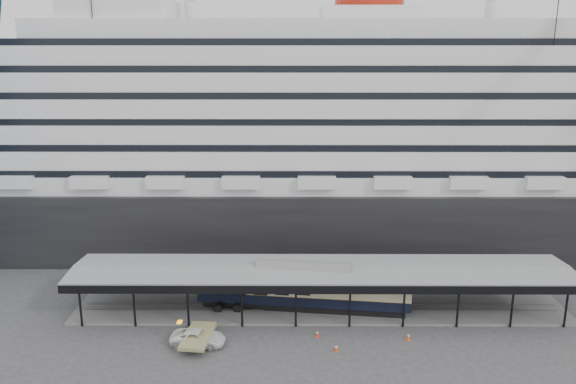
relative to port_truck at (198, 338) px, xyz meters
name	(u,v)px	position (x,y,z in m)	size (l,w,h in m)	color
ground	(323,331)	(12.81, 2.95, -0.77)	(200.00, 200.00, 0.00)	#39393C
cruise_ship	(313,121)	(12.86, 34.95, 17.58)	(130.00, 30.00, 43.90)	black
platform_canopy	(321,290)	(12.81, 7.95, 1.59)	(56.00, 9.18, 5.30)	slate
port_truck	(198,338)	(0.00, 0.00, 0.00)	(2.55, 5.53, 1.54)	white
pullman_carriage	(303,287)	(10.80, 7.95, 2.07)	(24.21, 6.02, 23.57)	black
traffic_cone_left	(317,333)	(12.14, 1.68, -0.40)	(0.46, 0.46, 0.74)	#FA360D
traffic_cone_mid	(336,348)	(13.88, -1.29, -0.36)	(0.53, 0.53, 0.82)	#E43F0C
traffic_cone_right	(409,336)	(21.50, 1.05, -0.37)	(0.45, 0.45, 0.81)	#FA470D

